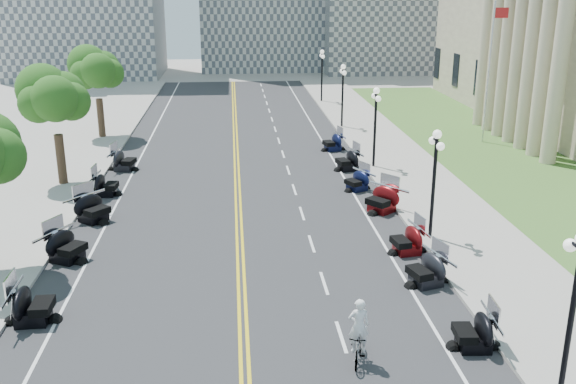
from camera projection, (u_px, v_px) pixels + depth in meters
name	position (u px, v px, depth m)	size (l,w,h in m)	color
ground	(242.00, 287.00, 24.59)	(160.00, 160.00, 0.00)	gray
road	(238.00, 203.00, 34.07)	(16.00, 90.00, 0.01)	#333335
centerline_yellow_a	(236.00, 202.00, 34.05)	(0.12, 90.00, 0.00)	yellow
centerline_yellow_b	(240.00, 202.00, 34.07)	(0.12, 90.00, 0.00)	yellow
edge_line_north	(357.00, 199.00, 34.59)	(0.12, 90.00, 0.00)	white
edge_line_south	(116.00, 206.00, 33.53)	(0.12, 90.00, 0.00)	white
lane_dash_5	(341.00, 337.00, 21.06)	(0.12, 2.00, 0.00)	white
lane_dash_6	(324.00, 283.00, 24.85)	(0.12, 2.00, 0.00)	white
lane_dash_7	(312.00, 244.00, 28.64)	(0.12, 2.00, 0.00)	white
lane_dash_8	(302.00, 213.00, 32.43)	(0.12, 2.00, 0.00)	white
lane_dash_9	(294.00, 189.00, 36.22)	(0.12, 2.00, 0.00)	white
lane_dash_10	(288.00, 170.00, 40.02)	(0.12, 2.00, 0.00)	white
lane_dash_11	(283.00, 154.00, 43.81)	(0.12, 2.00, 0.00)	white
lane_dash_12	(279.00, 141.00, 47.60)	(0.12, 2.00, 0.00)	white
lane_dash_13	(275.00, 129.00, 51.39)	(0.12, 2.00, 0.00)	white
lane_dash_14	(272.00, 119.00, 55.18)	(0.12, 2.00, 0.00)	white
lane_dash_15	(269.00, 111.00, 58.97)	(0.12, 2.00, 0.00)	white
lane_dash_16	(267.00, 103.00, 62.76)	(0.12, 2.00, 0.00)	white
lane_dash_17	(265.00, 96.00, 66.56)	(0.12, 2.00, 0.00)	white
lane_dash_18	(263.00, 90.00, 70.35)	(0.12, 2.00, 0.00)	white
lane_dash_19	(261.00, 85.00, 74.14)	(0.12, 2.00, 0.00)	white
sidewalk_north	(431.00, 196.00, 34.91)	(5.00, 90.00, 0.15)	#9E9991
sidewalk_south	(35.00, 207.00, 33.17)	(5.00, 90.00, 0.15)	#9E9991
lawn	(497.00, 156.00, 43.08)	(9.00, 60.00, 0.10)	#356023
street_lamp_1	(571.00, 320.00, 16.92)	(0.50, 1.20, 4.90)	black
street_lamp_2	(434.00, 185.00, 28.29)	(0.50, 1.20, 4.90)	black
street_lamp_3	(375.00, 128.00, 39.67)	(0.50, 1.20, 4.90)	black
street_lamp_4	(342.00, 96.00, 51.04)	(0.50, 1.20, 4.90)	black
street_lamp_5	(322.00, 76.00, 62.42)	(0.50, 1.20, 4.90)	black
flagpole	(489.00, 74.00, 45.39)	(1.10, 0.20, 10.00)	silver
tree_3	(55.00, 104.00, 35.57)	(4.80, 4.80, 9.20)	#235619
tree_4	(97.00, 75.00, 46.94)	(4.80, 4.80, 9.20)	#235619
motorcycle_n_4	(474.00, 329.00, 20.22)	(1.91, 1.91, 1.34)	black
motorcycle_n_5	(427.00, 268.00, 24.55)	(1.99, 1.99, 1.39)	black
motorcycle_n_6	(407.00, 238.00, 27.47)	(1.92, 1.92, 1.35)	#590A0C
motorcycle_n_7	(382.00, 198.00, 32.47)	(2.13, 2.13, 1.49)	#590A0C
motorcycle_n_8	(357.00, 180.00, 35.94)	(1.79, 1.79, 1.25)	black
motorcycle_n_9	(348.00, 159.00, 39.85)	(2.01, 2.01, 1.40)	black
motorcycle_n_10	(333.00, 141.00, 44.60)	(1.90, 1.90, 1.33)	black
motorcycle_s_5	(32.00, 303.00, 21.78)	(2.10, 2.10, 1.47)	black
motorcycle_s_6	(66.00, 244.00, 26.67)	(2.10, 2.10, 1.47)	black
motorcycle_s_7	(93.00, 207.00, 31.13)	(2.14, 2.14, 1.50)	black
motorcycle_s_8	(105.00, 184.00, 35.03)	(1.96, 1.96, 1.37)	black
motorcycle_s_9	(124.00, 159.00, 39.81)	(2.04, 2.04, 1.43)	black
bicycle	(358.00, 347.00, 19.55)	(0.48, 1.71, 1.03)	#A51414
cyclist_rider	(359.00, 305.00, 19.11)	(0.65, 0.42, 1.78)	silver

